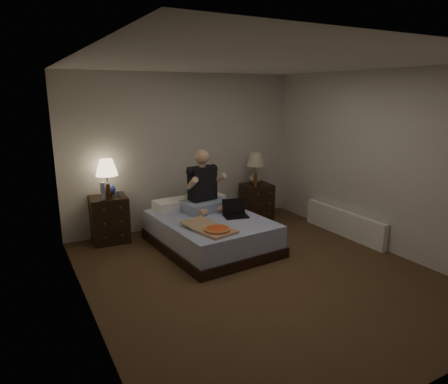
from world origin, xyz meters
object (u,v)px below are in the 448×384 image
bed (210,232)px  beer_bottle_left (108,192)px  nightstand_left (109,219)px  soda_can (119,194)px  pizza_box (217,230)px  laptop (236,209)px  lamp_left (107,178)px  nightstand_right (256,202)px  water_bottle (103,191)px  radiator (344,223)px  person (204,181)px  beer_bottle_right (256,180)px  lamp_right (255,168)px

bed → beer_bottle_left: 1.58m
bed → nightstand_left: 1.55m
soda_can → pizza_box: (0.86, -1.46, -0.26)m
laptop → lamp_left: bearing=158.2°
soda_can → beer_bottle_left: size_ratio=0.43×
nightstand_right → laptop: 1.37m
water_bottle → radiator: bearing=-22.8°
nightstand_left → lamp_left: lamp_left is taller
pizza_box → person: bearing=60.1°
nightstand_left → soda_can: (0.14, -0.11, 0.40)m
bed → laptop: laptop is taller
person → soda_can: bearing=149.1°
water_bottle → beer_bottle_right: 2.50m
bed → lamp_left: (-1.20, 0.96, 0.75)m
water_bottle → radiator: (3.36, -1.41, -0.62)m
beer_bottle_right → laptop: bearing=-137.0°
lamp_right → soda_can: (-2.38, 0.00, -0.17)m
nightstand_left → lamp_left: bearing=33.1°
nightstand_left → person: bearing=-20.7°
beer_bottle_left → person: person is taller
lamp_right → nightstand_left: bearing=177.5°
lamp_right → beer_bottle_left: lamp_right is taller
water_bottle → pizza_box: 1.84m
lamp_left → bed: bearing=-38.5°
lamp_left → water_bottle: bearing=-129.3°
lamp_left → person: bearing=-25.2°
nightstand_right → laptop: bearing=-132.1°
beer_bottle_right → laptop: size_ratio=0.68×
nightstand_left → soda_can: 0.43m
lamp_left → person: person is taller
lamp_left → pizza_box: lamp_left is taller
laptop → radiator: (1.71, -0.43, -0.37)m
soda_can → nightstand_right: bearing=-1.2°
soda_can → radiator: bearing=-24.3°
laptop → pizza_box: 0.73m
soda_can → beer_bottle_right: beer_bottle_right is taller
nightstand_right → radiator: 1.55m
water_bottle → nightstand_right: bearing=-1.0°
bed → beer_bottle_left: beer_bottle_left is taller
bed → nightstand_right: nightstand_right is taller
nightstand_right → soda_can: 2.43m
beer_bottle_right → bed: bearing=-151.3°
lamp_right → laptop: bearing=-134.6°
lamp_left → water_bottle: size_ratio=2.24×
nightstand_right → beer_bottle_right: bearing=-126.7°
bed → laptop: (0.34, -0.14, 0.34)m
lamp_left → lamp_right: (2.51, -0.12, -0.06)m
bed → pizza_box: size_ratio=2.34×
lamp_right → beer_bottle_right: size_ratio=2.43×
lamp_right → bed: bearing=-147.4°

